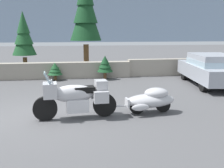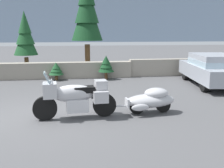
# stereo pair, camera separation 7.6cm
# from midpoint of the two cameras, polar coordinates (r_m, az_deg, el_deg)

# --- Properties ---
(ground_plane) EXTENTS (80.00, 80.00, 0.00)m
(ground_plane) POSITION_cam_midpoint_polar(r_m,az_deg,el_deg) (8.33, -14.45, -6.14)
(ground_plane) COLOR #4C4C4F
(stone_guard_wall) EXTENTS (24.00, 0.61, 0.92)m
(stone_guard_wall) POSITION_cam_midpoint_polar(r_m,az_deg,el_deg) (14.48, -12.46, 2.81)
(stone_guard_wall) COLOR gray
(stone_guard_wall) RESTS_ON ground
(distant_ridgeline) EXTENTS (240.00, 80.00, 16.00)m
(distant_ridgeline) POSITION_cam_midpoint_polar(r_m,az_deg,el_deg) (104.45, -8.88, 13.80)
(distant_ridgeline) COLOR #7F93AD
(distant_ridgeline) RESTS_ON ground
(touring_motorcycle) EXTENTS (2.31, 0.85, 1.33)m
(touring_motorcycle) POSITION_cam_midpoint_polar(r_m,az_deg,el_deg) (7.64, -7.44, -2.58)
(touring_motorcycle) COLOR black
(touring_motorcycle) RESTS_ON ground
(car_shaped_trailer) EXTENTS (2.22, 0.84, 0.76)m
(car_shaped_trailer) POSITION_cam_midpoint_polar(r_m,az_deg,el_deg) (8.18, 8.31, -3.22)
(car_shaped_trailer) COLOR black
(car_shaped_trailer) RESTS_ON ground
(sedan_at_right_edge) EXTENTS (2.39, 4.70, 1.41)m
(sedan_at_right_edge) POSITION_cam_midpoint_polar(r_m,az_deg,el_deg) (13.02, 20.37, 3.06)
(sedan_at_right_edge) COLOR black
(sedan_at_right_edge) RESTS_ON ground
(pine_tree_tall) EXTENTS (1.75, 1.75, 5.79)m
(pine_tree_tall) POSITION_cam_midpoint_polar(r_m,az_deg,el_deg) (15.80, -5.14, 15.32)
(pine_tree_tall) COLOR brown
(pine_tree_tall) RESTS_ON ground
(pine_tree_secondary) EXTENTS (1.28, 1.28, 3.48)m
(pine_tree_secondary) POSITION_cam_midpoint_polar(r_m,az_deg,el_deg) (15.65, -17.51, 9.61)
(pine_tree_secondary) COLOR brown
(pine_tree_secondary) RESTS_ON ground
(pine_sapling_near) EXTENTS (0.81, 0.81, 1.21)m
(pine_sapling_near) POSITION_cam_midpoint_polar(r_m,az_deg,el_deg) (13.80, -1.09, 4.07)
(pine_sapling_near) COLOR brown
(pine_sapling_near) RESTS_ON ground
(pine_sapling_farther) EXTENTS (0.74, 0.74, 0.89)m
(pine_sapling_farther) POSITION_cam_midpoint_polar(r_m,az_deg,el_deg) (13.85, -11.40, 3.04)
(pine_sapling_farther) COLOR brown
(pine_sapling_farther) RESTS_ON ground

